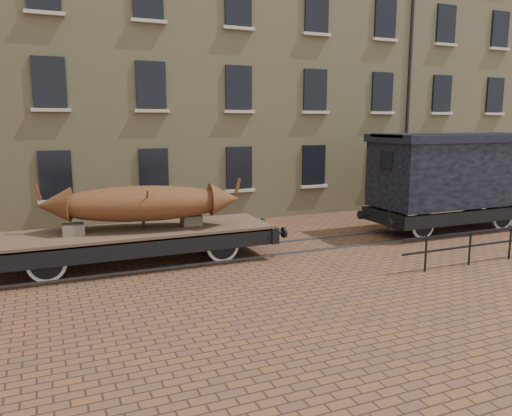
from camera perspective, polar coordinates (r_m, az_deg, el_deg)
name	(u,v)px	position (r m, az deg, el deg)	size (l,w,h in m)	color
ground	(267,250)	(15.96, 1.30, -4.84)	(90.00, 90.00, 0.00)	brown
warehouse_cream	(239,62)	(25.99, -1.97, 16.34)	(40.00, 10.19, 14.00)	tan
rail_track	(267,249)	(15.96, 1.30, -4.74)	(30.00, 1.52, 0.06)	#59595E
flatcar_wagon	(135,237)	(14.58, -13.61, -3.21)	(8.73, 2.37, 1.32)	#4A3B31
iron_boat	(143,203)	(14.44, -12.84, 0.54)	(5.65, 2.38, 1.40)	brown
goods_van	(453,170)	(19.92, 21.58, 4.06)	(7.03, 2.56, 3.64)	black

